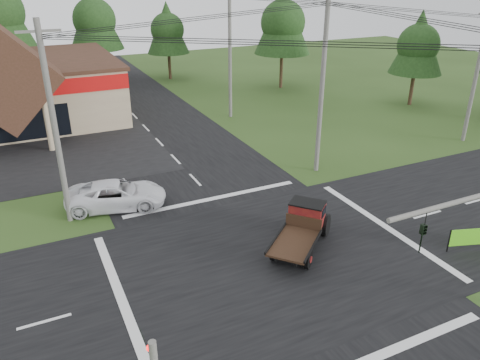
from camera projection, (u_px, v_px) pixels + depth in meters
ground at (270, 259)px, 22.08m from camera, size 120.00×120.00×0.00m
road_ns at (270, 259)px, 22.08m from camera, size 12.00×120.00×0.02m
road_ew at (270, 259)px, 22.08m from camera, size 120.00×12.00×0.02m
utility_pole_nw at (54, 125)px, 23.28m from camera, size 2.00×0.30×10.50m
utility_pole_ne at (322, 84)px, 29.37m from camera, size 2.00×0.30×11.50m
utility_pole_far at (476, 75)px, 35.15m from camera, size 2.00×0.30×10.20m
utility_pole_n at (230, 53)px, 40.92m from camera, size 2.00×0.30×11.20m
tree_row_d at (94, 18)px, 53.52m from camera, size 6.16×6.16×11.11m
tree_row_e at (167, 28)px, 55.58m from camera, size 5.04×5.04×9.09m
tree_side_ne at (283, 20)px, 50.75m from camera, size 6.16×6.16×11.11m
tree_side_e_near at (419, 43)px, 44.60m from camera, size 5.04×5.04×9.09m
antique_flatbed_truck at (301, 229)px, 22.54m from camera, size 4.99×4.69×2.08m
white_pickup at (116, 195)px, 26.60m from camera, size 6.03×3.89×1.54m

